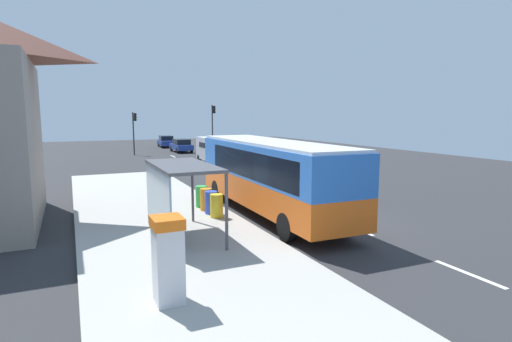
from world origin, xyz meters
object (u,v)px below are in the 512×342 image
traffic_light_near_side (213,121)px  bus_shelter (174,182)px  recycling_bin_yellow (217,206)px  recycling_bin_blue (211,202)px  ticket_machine (168,259)px  bus (269,173)px  sedan_far (181,145)px  sedan_near (166,141)px  white_van (215,149)px  recycling_bin_orange (206,199)px  traffic_light_far_side (134,127)px  recycling_bin_green (201,196)px

traffic_light_near_side → bus_shelter: 33.65m
recycling_bin_yellow → recycling_bin_blue: 0.70m
ticket_machine → recycling_bin_yellow: bearing=63.1°
bus → sedan_far: (4.01, 31.27, -1.05)m
sedan_near → sedan_far: bearing=-90.0°
bus → recycling_bin_blue: size_ratio=11.63×
white_van → sedan_far: size_ratio=1.18×
sedan_far → recycling_bin_orange: bearing=-102.2°
recycling_bin_orange → traffic_light_far_side: bearing=87.8°
bus → recycling_bin_yellow: bus is taller
traffic_light_far_side → sedan_far: bearing=14.1°
sedan_far → bus_shelter: bus_shelter is taller
recycling_bin_blue → recycling_bin_orange: bearing=90.0°
ticket_machine → bus_shelter: 4.95m
white_van → recycling_bin_orange: 18.69m
recycling_bin_orange → recycling_bin_blue: bearing=-90.0°
recycling_bin_orange → recycling_bin_green: 0.70m
sedan_far → white_van: bearing=-90.5°
bus → white_van: 19.16m
sedan_far → recycling_bin_orange: sedan_far is taller
bus → sedan_near: (4.02, 39.40, -1.05)m
recycling_bin_blue → traffic_light_far_side: (1.10, 29.41, 2.40)m
sedan_near → sedan_far: same height
recycling_bin_green → bus_shelter: bearing=-117.7°
sedan_near → recycling_bin_green: (-6.50, -37.50, -0.14)m
recycling_bin_green → traffic_light_near_side: traffic_light_near_side is taller
recycling_bin_blue → bus_shelter: bus_shelter is taller
recycling_bin_orange → traffic_light_near_side: 29.69m
white_van → ticket_machine: white_van is taller
traffic_light_far_side → bus_shelter: traffic_light_far_side is taller
recycling_bin_blue → recycling_bin_orange: 0.70m
bus → ticket_machine: bus is taller
bus_shelter → traffic_light_far_side: bearing=84.1°
recycling_bin_green → recycling_bin_yellow: bearing=-90.0°
bus → recycling_bin_green: (-2.49, 1.90, -1.19)m
recycling_bin_orange → traffic_light_far_side: traffic_light_far_side is taller
ticket_machine → recycling_bin_green: 9.58m
sedan_near → traffic_light_far_side: 11.15m
recycling_bin_yellow → recycling_bin_orange: size_ratio=1.00×
recycling_bin_green → traffic_light_near_side: size_ratio=0.18×
ticket_machine → bus_shelter: (1.25, 4.70, 0.93)m
white_van → recycling_bin_blue: white_van is taller
recycling_bin_yellow → sedan_near: bearing=80.7°
sedan_far → recycling_bin_yellow: bearing=-101.7°
ticket_machine → recycling_bin_blue: 8.30m
recycling_bin_green → traffic_light_near_side: 29.03m
sedan_near → recycling_bin_green: bearing=-99.8°
ticket_machine → recycling_bin_yellow: 7.67m
white_van → traffic_light_far_side: (-5.30, 11.17, 1.71)m
white_van → sedan_far: bearing=89.5°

